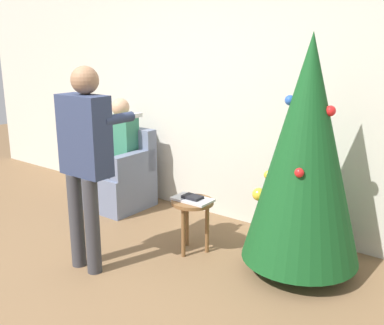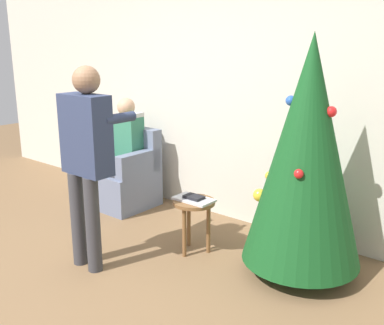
% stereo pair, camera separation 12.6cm
% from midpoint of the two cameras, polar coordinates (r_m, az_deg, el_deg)
% --- Properties ---
extents(ground_plane, '(14.00, 14.00, 0.00)m').
position_cam_midpoint_polar(ground_plane, '(3.63, -19.54, -16.25)').
color(ground_plane, brown).
extents(wall_back, '(8.00, 0.06, 2.70)m').
position_cam_midpoint_polar(wall_back, '(4.71, 2.27, 9.15)').
color(wall_back, beige).
rests_on(wall_back, ground_plane).
extents(christmas_tree, '(0.94, 0.94, 1.91)m').
position_cam_midpoint_polar(christmas_tree, '(3.56, 13.26, 1.38)').
color(christmas_tree, brown).
rests_on(christmas_tree, ground_plane).
extents(armchair, '(0.66, 0.64, 0.89)m').
position_cam_midpoint_polar(armchair, '(5.21, -9.86, -1.94)').
color(armchair, slate).
rests_on(armchair, ground_plane).
extents(person_seated, '(0.36, 0.46, 1.24)m').
position_cam_midpoint_polar(person_seated, '(5.11, -10.19, 1.69)').
color(person_seated, '#38383D').
rests_on(person_seated, ground_plane).
extents(person_standing, '(0.45, 0.57, 1.66)m').
position_cam_midpoint_polar(person_standing, '(3.66, -14.35, 1.39)').
color(person_standing, '#38383D').
rests_on(person_standing, ground_plane).
extents(side_stool, '(0.38, 0.38, 0.49)m').
position_cam_midpoint_polar(side_stool, '(3.99, -0.85, -6.02)').
color(side_stool, brown).
rests_on(side_stool, ground_plane).
extents(laptop, '(0.35, 0.21, 0.02)m').
position_cam_midpoint_polar(laptop, '(3.96, -0.86, -4.71)').
color(laptop, silver).
rests_on(laptop, side_stool).
extents(book, '(0.17, 0.11, 0.02)m').
position_cam_midpoint_polar(book, '(3.95, -0.86, -4.41)').
color(book, black).
rests_on(book, laptop).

